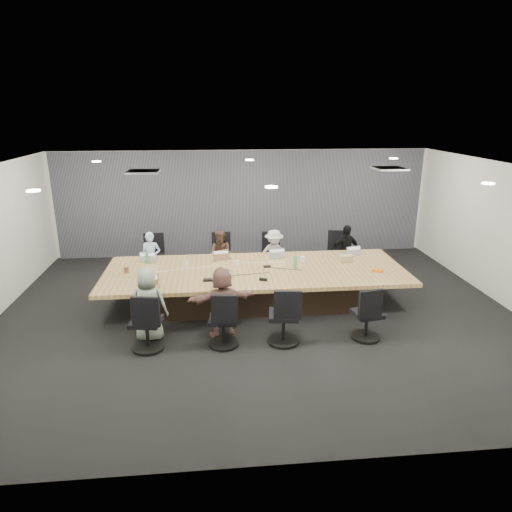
{
  "coord_description": "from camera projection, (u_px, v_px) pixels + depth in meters",
  "views": [
    {
      "loc": [
        -0.84,
        -8.1,
        3.8
      ],
      "look_at": [
        0.0,
        0.4,
        1.05
      ],
      "focal_mm": 32.0,
      "sensor_mm": 36.0,
      "label": 1
    }
  ],
  "objects": [
    {
      "name": "floor",
      "position": [
        258.0,
        313.0,
        8.92
      ],
      "size": [
        10.0,
        8.0,
        0.0
      ],
      "primitive_type": "cube",
      "color": "black",
      "rests_on": "ground"
    },
    {
      "name": "ceiling",
      "position": [
        258.0,
        169.0,
        8.06
      ],
      "size": [
        10.0,
        8.0,
        0.0
      ],
      "primitive_type": "cube",
      "color": "white",
      "rests_on": "wall_back"
    },
    {
      "name": "wall_back",
      "position": [
        243.0,
        203.0,
        12.28
      ],
      "size": [
        10.0,
        0.0,
        2.8
      ],
      "primitive_type": "cube",
      "rotation": [
        1.57,
        0.0,
        0.0
      ],
      "color": "beige",
      "rests_on": "ground"
    },
    {
      "name": "wall_front",
      "position": [
        298.0,
        354.0,
        4.7
      ],
      "size": [
        10.0,
        0.0,
        2.8
      ],
      "primitive_type": "cube",
      "rotation": [
        -1.57,
        0.0,
        0.0
      ],
      "color": "beige",
      "rests_on": "ground"
    },
    {
      "name": "wall_right",
      "position": [
        511.0,
        238.0,
        8.96
      ],
      "size": [
        0.0,
        8.0,
        2.8
      ],
      "primitive_type": "cube",
      "rotation": [
        1.57,
        0.0,
        -1.57
      ],
      "color": "beige",
      "rests_on": "ground"
    },
    {
      "name": "curtain",
      "position": [
        243.0,
        204.0,
        12.2
      ],
      "size": [
        9.8,
        0.04,
        2.8
      ],
      "primitive_type": "cube",
      "color": "#565863",
      "rests_on": "ground"
    },
    {
      "name": "conference_table",
      "position": [
        256.0,
        285.0,
        9.27
      ],
      "size": [
        6.0,
        2.2,
        0.74
      ],
      "color": "black",
      "rests_on": "ground"
    },
    {
      "name": "chair_0",
      "position": [
        154.0,
        261.0,
        10.66
      ],
      "size": [
        0.61,
        0.61,
        0.87
      ],
      "primitive_type": null,
      "rotation": [
        0.0,
        0.0,
        3.18
      ],
      "color": "black",
      "rests_on": "ground"
    },
    {
      "name": "chair_1",
      "position": [
        222.0,
        259.0,
        10.82
      ],
      "size": [
        0.58,
        0.58,
        0.84
      ],
      "primitive_type": null,
      "rotation": [
        0.0,
        0.0,
        3.17
      ],
      "color": "black",
      "rests_on": "ground"
    },
    {
      "name": "chair_2",
      "position": [
        272.0,
        258.0,
        10.93
      ],
      "size": [
        0.54,
        0.54,
        0.81
      ],
      "primitive_type": null,
      "rotation": [
        0.0,
        0.0,
        3.14
      ],
      "color": "black",
      "rests_on": "ground"
    },
    {
      "name": "chair_3",
      "position": [
        341.0,
        256.0,
        11.09
      ],
      "size": [
        0.66,
        0.66,
        0.79
      ],
      "primitive_type": null,
      "rotation": [
        0.0,
        0.0,
        2.85
      ],
      "color": "black",
      "rests_on": "ground"
    },
    {
      "name": "chair_4",
      "position": [
        147.0,
        326.0,
        7.47
      ],
      "size": [
        0.65,
        0.65,
        0.83
      ],
      "primitive_type": null,
      "rotation": [
        0.0,
        0.0,
        -0.17
      ],
      "color": "black",
      "rests_on": "ground"
    },
    {
      "name": "chair_5",
      "position": [
        223.0,
        324.0,
        7.6
      ],
      "size": [
        0.59,
        0.59,
        0.8
      ],
      "primitive_type": null,
      "rotation": [
        0.0,
        0.0,
        -0.1
      ],
      "color": "black",
      "rests_on": "ground"
    },
    {
      "name": "chair_6",
      "position": [
        284.0,
        320.0,
        7.68
      ],
      "size": [
        0.65,
        0.65,
        0.85
      ],
      "primitive_type": null,
      "rotation": [
        0.0,
        0.0,
        -0.14
      ],
      "color": "black",
      "rests_on": "ground"
    },
    {
      "name": "chair_7",
      "position": [
        367.0,
        318.0,
        7.83
      ],
      "size": [
        0.61,
        0.61,
        0.78
      ],
      "primitive_type": null,
      "rotation": [
        0.0,
        0.0,
        0.18
      ],
      "color": "black",
      "rests_on": "ground"
    },
    {
      "name": "person_0",
      "position": [
        151.0,
        258.0,
        10.28
      ],
      "size": [
        0.46,
        0.32,
        1.2
      ],
      "primitive_type": "imported",
      "rotation": [
        0.0,
        0.0,
        6.2
      ],
      "color": "#9EC4DC",
      "rests_on": "ground"
    },
    {
      "name": "laptop_0",
      "position": [
        148.0,
        260.0,
        9.71
      ],
      "size": [
        0.39,
        0.3,
        0.02
      ],
      "primitive_type": "cube",
      "rotation": [
        0.0,
        0.0,
        2.96
      ],
      "color": "#B2B2B7",
      "rests_on": "conference_table"
    },
    {
      "name": "person_1",
      "position": [
        222.0,
        256.0,
        10.43
      ],
      "size": [
        0.68,
        0.59,
        1.21
      ],
      "primitive_type": "imported",
      "rotation": [
        0.0,
        0.0,
        6.04
      ],
      "color": "#473227",
      "rests_on": "ground"
    },
    {
      "name": "laptop_1",
      "position": [
        222.0,
        257.0,
        9.86
      ],
      "size": [
        0.39,
        0.3,
        0.02
      ],
      "primitive_type": "cube",
      "rotation": [
        0.0,
        0.0,
        3.36
      ],
      "color": "#8C6647",
      "rests_on": "conference_table"
    },
    {
      "name": "person_2",
      "position": [
        274.0,
        255.0,
        10.54
      ],
      "size": [
        0.85,
        0.6,
        1.19
      ],
      "primitive_type": "imported",
      "rotation": [
        0.0,
        0.0,
        6.51
      ],
      "color": "#A3A3A3",
      "rests_on": "ground"
    },
    {
      "name": "laptop_2",
      "position": [
        277.0,
        256.0,
        9.97
      ],
      "size": [
        0.37,
        0.29,
        0.02
      ],
      "primitive_type": "cube",
      "rotation": [
        0.0,
        0.0,
        3.31
      ],
      "color": "#B2B2B7",
      "rests_on": "conference_table"
    },
    {
      "name": "person_3",
      "position": [
        345.0,
        251.0,
        10.69
      ],
      "size": [
        0.78,
        0.44,
        1.26
      ],
      "primitive_type": "imported",
      "rotation": [
        0.0,
        0.0,
        6.47
      ],
      "color": "black",
      "rests_on": "ground"
    },
    {
      "name": "laptop_3",
      "position": [
        353.0,
        253.0,
        10.13
      ],
      "size": [
        0.35,
        0.27,
        0.02
      ],
      "primitive_type": "cube",
      "rotation": [
        0.0,
        0.0,
        3.32
      ],
      "color": "#B2B2B7",
      "rests_on": "conference_table"
    },
    {
      "name": "person_4",
      "position": [
        148.0,
        304.0,
        7.73
      ],
      "size": [
        0.68,
        0.49,
        1.3
      ],
      "primitive_type": "imported",
      "rotation": [
        0.0,
        0.0,
        3.02
      ],
      "color": "gray",
      "rests_on": "ground"
    },
    {
      "name": "laptop_4",
      "position": [
        152.0,
        287.0,
        8.22
      ],
      "size": [
        0.31,
        0.24,
        0.02
      ],
      "primitive_type": "cube",
      "rotation": [
        0.0,
        0.0,
        -0.18
      ],
      "color": "#8C6647",
      "rests_on": "conference_table"
    },
    {
      "name": "person_5",
      "position": [
        222.0,
        302.0,
        7.85
      ],
      "size": [
        1.23,
        0.58,
        1.27
      ],
      "primitive_type": "imported",
      "rotation": [
        0.0,
        0.0,
        3.32
      ],
      "color": "brown",
      "rests_on": "ground"
    },
    {
      "name": "laptop_5",
      "position": [
        221.0,
        284.0,
        8.34
      ],
      "size": [
        0.37,
        0.28,
        0.02
      ],
      "primitive_type": "cube",
      "rotation": [
        0.0,
        0.0,
        0.12
      ],
      "color": "#B2B2B7",
      "rests_on": "conference_table"
    },
    {
      "name": "bottle_green_left",
      "position": [
        147.0,
        258.0,
        9.49
      ],
      "size": [
        0.08,
        0.08,
        0.22
      ],
      "primitive_type": "cylinder",
      "rotation": [
        0.0,
        0.0,
        -0.42
      ],
      "color": "#479D5C",
      "rests_on": "conference_table"
    },
    {
      "name": "bottle_green_right",
      "position": [
        295.0,
        262.0,
        9.19
      ],
      "size": [
        0.1,
        0.1,
        0.26
      ],
      "primitive_type": "cylinder",
      "rotation": [
        0.0,
        0.0,
        -0.36
      ],
      "color": "#479D5C",
      "rests_on": "conference_table"
    },
    {
      "name": "bottle_clear",
      "position": [
        186.0,
        265.0,
        9.11
      ],
      "size": [
        0.07,
        0.07,
        0.2
      ],
      "primitive_type": "cylinder",
      "rotation": [
        0.0,
        0.0,
        0.18
      ],
      "color": "silver",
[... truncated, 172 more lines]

